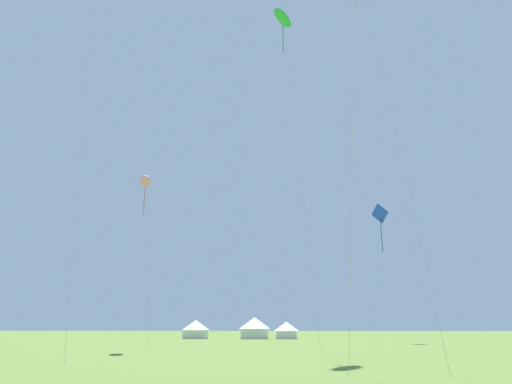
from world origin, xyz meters
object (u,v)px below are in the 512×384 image
object	(u,v)px
kite_pink_parafoil	(146,181)
kite_blue_diamond	(380,216)
festival_tent_center	(196,328)
festival_tent_right	(286,329)
kite_green_parafoil	(283,18)
festival_tent_left	(255,327)

from	to	relation	value
kite_pink_parafoil	kite_blue_diamond	world-z (taller)	kite_blue_diamond
kite_blue_diamond	festival_tent_center	distance (m)	32.86
festival_tent_center	kite_pink_parafoil	bearing A→B (deg)	-87.27
kite_pink_parafoil	festival_tent_center	distance (m)	36.66
festival_tent_right	kite_pink_parafoil	bearing A→B (deg)	-109.67
kite_green_parafoil	festival_tent_center	bearing A→B (deg)	111.98
kite_pink_parafoil	kite_green_parafoil	xyz separation A→B (m)	(12.67, -1.16, 15.68)
kite_green_parafoil	festival_tent_right	size ratio (longest dim) A/B	7.98
kite_green_parafoil	kite_blue_diamond	size ratio (longest dim) A/B	1.77
festival_tent_center	kite_green_parafoil	bearing A→B (deg)	-68.02
festival_tent_left	festival_tent_right	world-z (taller)	festival_tent_left
kite_blue_diamond	festival_tent_left	bearing A→B (deg)	142.04
festival_tent_right	festival_tent_center	bearing A→B (deg)	180.00
festival_tent_center	festival_tent_left	size ratio (longest dim) A/B	0.87
kite_blue_diamond	festival_tent_right	xyz separation A→B (m)	(-12.52, 13.53, -14.25)
festival_tent_center	festival_tent_left	bearing A→B (deg)	0.00
kite_green_parafoil	festival_tent_left	bearing A→B (deg)	98.41
kite_pink_parafoil	festival_tent_left	distance (m)	37.29
kite_pink_parafoil	festival_tent_left	xyz separation A→B (m)	(7.43, 34.28, -12.66)
festival_tent_left	festival_tent_right	bearing A→B (deg)	-0.00
kite_pink_parafoil	kite_blue_diamond	bearing A→B (deg)	39.95
festival_tent_left	festival_tent_right	size ratio (longest dim) A/B	1.27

